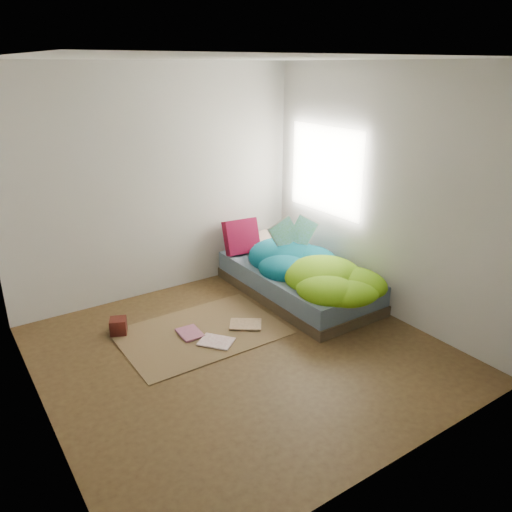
{
  "coord_description": "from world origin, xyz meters",
  "views": [
    {
      "loc": [
        -2.18,
        -3.45,
        2.56
      ],
      "look_at": [
        0.66,
        0.75,
        0.6
      ],
      "focal_mm": 35.0,
      "sensor_mm": 36.0,
      "label": 1
    }
  ],
  "objects": [
    {
      "name": "room_walls",
      "position": [
        0.01,
        0.01,
        1.63
      ],
      "size": [
        3.54,
        3.54,
        2.62
      ],
      "color": "#BAB7B1",
      "rests_on": "ground"
    },
    {
      "name": "floor_book_c",
      "position": [
        0.23,
        0.31,
        0.02
      ],
      "size": [
        0.4,
        0.38,
        0.02
      ],
      "primitive_type": "imported",
      "rotation": [
        0.0,
        0.0,
        0.95
      ],
      "color": "tan",
      "rests_on": "rug"
    },
    {
      "name": "duvet",
      "position": [
        1.22,
        0.5,
        0.51
      ],
      "size": [
        0.96,
        1.84,
        0.34
      ],
      "primitive_type": null,
      "color": "#075673",
      "rests_on": "bed"
    },
    {
      "name": "pillow_magenta",
      "position": [
        0.95,
        1.52,
        0.55
      ],
      "size": [
        0.44,
        0.18,
        0.43
      ],
      "primitive_type": "cube",
      "rotation": [
        0.0,
        0.0,
        -0.1
      ],
      "color": "#4C0524",
      "rests_on": "bed"
    },
    {
      "name": "floor_book_b",
      "position": [
        -0.38,
        0.57,
        0.03
      ],
      "size": [
        0.23,
        0.29,
        0.03
      ],
      "primitive_type": "imported",
      "rotation": [
        0.0,
        0.0,
        -0.05
      ],
      "color": "#B56884",
      "rests_on": "rug"
    },
    {
      "name": "rug",
      "position": [
        -0.15,
        0.55,
        0.01
      ],
      "size": [
        1.6,
        1.1,
        0.01
      ],
      "primitive_type": "cube",
      "color": "brown",
      "rests_on": "ground"
    },
    {
      "name": "floor_book_a",
      "position": [
        -0.22,
        0.21,
        0.02
      ],
      "size": [
        0.38,
        0.4,
        0.02
      ],
      "primitive_type": "imported",
      "rotation": [
        0.0,
        0.0,
        0.65
      ],
      "color": "white",
      "rests_on": "rug"
    },
    {
      "name": "pillow_floral",
      "position": [
        1.32,
        1.53,
        0.4
      ],
      "size": [
        0.65,
        0.52,
        0.13
      ],
      "primitive_type": "cube",
      "rotation": [
        0.0,
        0.0,
        0.35
      ],
      "color": "white",
      "rests_on": "bed"
    },
    {
      "name": "open_book",
      "position": [
        1.27,
        0.86,
        0.83
      ],
      "size": [
        0.51,
        0.22,
        0.3
      ],
      "primitive_type": null,
      "rotation": [
        0.0,
        0.0,
        -0.23
      ],
      "color": "#297D33",
      "rests_on": "duvet"
    },
    {
      "name": "ground",
      "position": [
        0.0,
        0.0,
        0.0
      ],
      "size": [
        3.5,
        3.5,
        0.0
      ],
      "primitive_type": "cube",
      "color": "#422D19",
      "rests_on": "ground"
    },
    {
      "name": "bed",
      "position": [
        1.22,
        0.72,
        0.17
      ],
      "size": [
        1.0,
        2.0,
        0.34
      ],
      "color": "#3A2F20",
      "rests_on": "ground"
    },
    {
      "name": "wooden_box",
      "position": [
        -0.85,
        1.0,
        0.09
      ],
      "size": [
        0.21,
        0.21,
        0.16
      ],
      "primitive_type": "cube",
      "rotation": [
        0.0,
        0.0,
        -0.42
      ],
      "color": "#38150C",
      "rests_on": "rug"
    }
  ]
}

